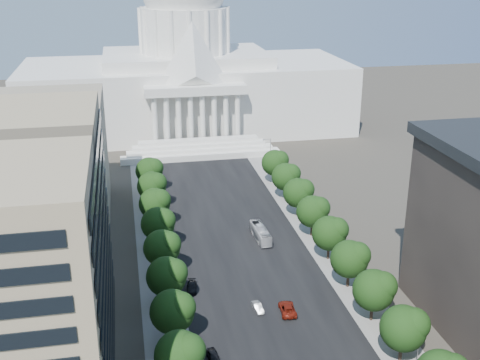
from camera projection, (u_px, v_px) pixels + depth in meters
road_asphalt at (232, 231)px, 144.97m from camera, size 30.00×260.00×0.01m
sidewalk_left at (153, 238)px, 141.53m from camera, size 8.00×260.00×0.02m
sidewalk_right at (308, 225)px, 148.40m from camera, size 8.00×260.00×0.02m
capitol at (186, 76)px, 225.22m from camera, size 120.00×56.00×73.00m
office_block_left_far at (22, 172)px, 140.25m from camera, size 38.00×52.00×30.00m
tree_l_c at (182, 354)px, 89.70m from camera, size 7.79×7.60×9.97m
tree_l_d at (174, 311)px, 100.73m from camera, size 7.79×7.60×9.97m
tree_l_e at (168, 276)px, 111.76m from camera, size 7.79×7.60×9.97m
tree_l_f at (163, 247)px, 122.79m from camera, size 7.79×7.60×9.97m
tree_l_g at (159, 223)px, 133.83m from camera, size 7.79×7.60×9.97m
tree_l_h at (156, 203)px, 144.86m from camera, size 7.79×7.60×9.97m
tree_l_i at (153, 185)px, 155.89m from camera, size 7.79×7.60×9.97m
tree_l_j at (150, 170)px, 166.92m from camera, size 7.79×7.60×9.97m
tree_r_c at (406, 327)px, 96.20m from camera, size 7.79×7.60×9.97m
tree_r_d at (376, 289)px, 107.24m from camera, size 7.79×7.60×9.97m
tree_r_e at (351, 258)px, 118.27m from camera, size 7.79×7.60×9.97m
tree_r_f at (331, 232)px, 129.30m from camera, size 7.79×7.60×9.97m
tree_r_g at (314, 211)px, 140.33m from camera, size 7.79×7.60×9.97m
tree_r_h at (300, 192)px, 151.37m from camera, size 7.79×7.60×9.97m
tree_r_i at (287, 176)px, 162.40m from camera, size 7.79×7.60×9.97m
tree_r_j at (276, 162)px, 173.43m from camera, size 7.79×7.60×9.97m
streetlight_b at (417, 332)px, 95.97m from camera, size 2.61×0.44×9.00m
streetlight_c at (358, 260)px, 118.95m from camera, size 2.61×0.44×9.00m
streetlight_d at (319, 211)px, 141.94m from camera, size 2.61×0.44×9.00m
streetlight_e at (290, 175)px, 164.92m from camera, size 2.61×0.44×9.00m
streetlight_f at (269, 148)px, 187.91m from camera, size 2.61×0.44×9.00m
car_dark_a at (213, 357)px, 98.27m from camera, size 2.16×4.48×1.47m
car_silver at (258, 307)px, 112.25m from camera, size 1.83×4.11×1.31m
car_red at (287, 309)px, 111.47m from camera, size 3.18×6.13×1.65m
car_dark_b at (192, 287)px, 118.98m from camera, size 2.54×4.99×1.39m
city_bus at (260, 233)px, 140.27m from camera, size 3.10×11.06×3.05m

